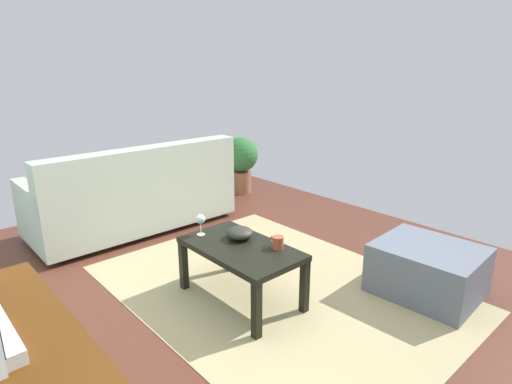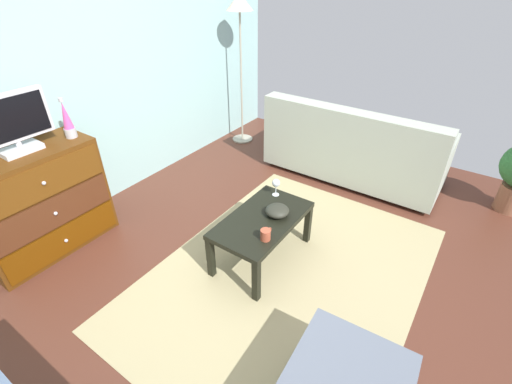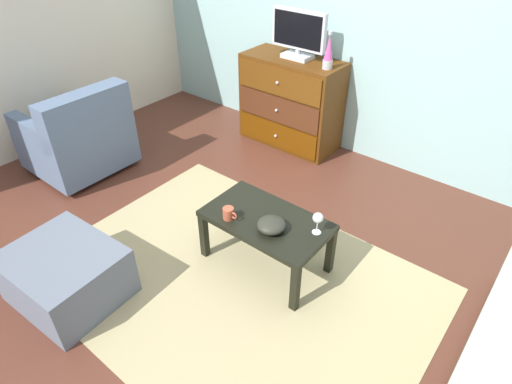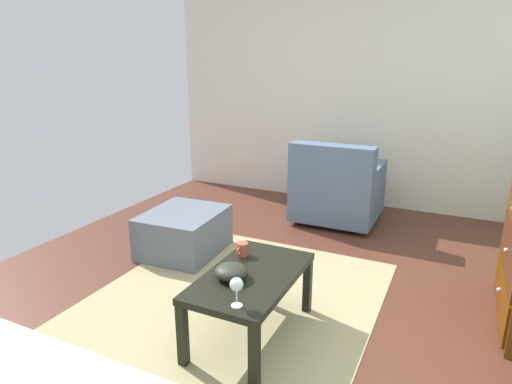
# 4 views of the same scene
# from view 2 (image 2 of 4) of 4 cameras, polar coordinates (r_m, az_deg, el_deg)

# --- Properties ---
(ground_plane) EXTENTS (5.80, 4.48, 0.05)m
(ground_plane) POSITION_cam_2_polar(r_m,az_deg,el_deg) (2.91, -0.38, -14.26)
(ground_plane) COLOR #542C1F
(wall_accent_rear) EXTENTS (5.80, 0.12, 2.63)m
(wall_accent_rear) POSITION_cam_2_polar(r_m,az_deg,el_deg) (3.61, -28.75, 16.48)
(wall_accent_rear) COLOR #96BFBD
(wall_accent_rear) RESTS_ON ground_plane
(area_rug) EXTENTS (2.60, 1.90, 0.01)m
(area_rug) POSITION_cam_2_polar(r_m,az_deg,el_deg) (2.94, 5.20, -13.08)
(area_rug) COLOR tan
(area_rug) RESTS_ON ground_plane
(dresser) EXTENTS (1.01, 0.49, 0.91)m
(dresser) POSITION_cam_2_polar(r_m,az_deg,el_deg) (3.41, -31.66, -1.59)
(dresser) COLOR #522C0C
(dresser) RESTS_ON ground_plane
(tv) EXTENTS (0.57, 0.18, 0.44)m
(tv) POSITION_cam_2_polar(r_m,az_deg,el_deg) (3.16, -34.93, 9.07)
(tv) COLOR silver
(tv) RESTS_ON dresser
(lava_lamp) EXTENTS (0.09, 0.09, 0.33)m
(lava_lamp) POSITION_cam_2_polar(r_m,az_deg,el_deg) (3.27, -28.28, 10.18)
(lava_lamp) COLOR #B7B7BC
(lava_lamp) RESTS_ON dresser
(coffee_table) EXTENTS (0.86, 0.49, 0.42)m
(coffee_table) POSITION_cam_2_polar(r_m,az_deg,el_deg) (2.84, 1.03, -5.15)
(coffee_table) COLOR black
(coffee_table) RESTS_ON ground_plane
(wine_glass) EXTENTS (0.07, 0.07, 0.16)m
(wine_glass) POSITION_cam_2_polar(r_m,az_deg,el_deg) (3.02, 3.26, 1.39)
(wine_glass) COLOR silver
(wine_glass) RESTS_ON coffee_table
(mug) EXTENTS (0.11, 0.08, 0.08)m
(mug) POSITION_cam_2_polar(r_m,az_deg,el_deg) (2.58, 1.59, -6.89)
(mug) COLOR #AA4C33
(mug) RESTS_ON coffee_table
(bowl_decorative) EXTENTS (0.19, 0.19, 0.09)m
(bowl_decorative) POSITION_cam_2_polar(r_m,az_deg,el_deg) (2.82, 3.46, -3.04)
(bowl_decorative) COLOR #2B2C22
(bowl_decorative) RESTS_ON coffee_table
(couch_large) EXTENTS (0.85, 1.95, 0.87)m
(couch_large) POSITION_cam_2_polar(r_m,az_deg,el_deg) (4.17, 15.38, 6.61)
(couch_large) COLOR #332319
(couch_large) RESTS_ON ground_plane
(standing_lamp) EXTENTS (0.32, 0.32, 1.83)m
(standing_lamp) POSITION_cam_2_polar(r_m,az_deg,el_deg) (4.65, -2.63, 26.32)
(standing_lamp) COLOR #A59E8C
(standing_lamp) RESTS_ON ground_plane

